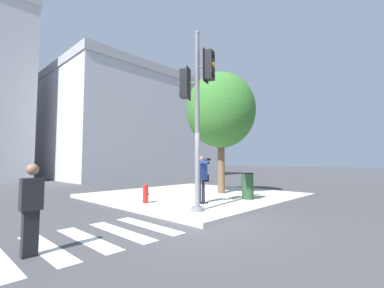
{
  "coord_description": "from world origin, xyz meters",
  "views": [
    {
      "loc": [
        -5.25,
        -4.63,
        1.62
      ],
      "look_at": [
        1.09,
        1.37,
        2.23
      ],
      "focal_mm": 24.0,
      "sensor_mm": 36.0,
      "label": 1
    }
  ],
  "objects_px": {
    "pedestrian_distant": "(31,207)",
    "street_tree": "(221,111)",
    "person_photographer": "(202,175)",
    "fire_hydrant": "(146,193)",
    "trash_bin": "(248,186)",
    "traffic_signal_pole": "(197,98)"
  },
  "relations": [
    {
      "from": "street_tree",
      "to": "trash_bin",
      "type": "xyz_separation_m",
      "value": [
        -0.87,
        -1.96,
        -3.43
      ]
    },
    {
      "from": "trash_bin",
      "to": "fire_hydrant",
      "type": "bearing_deg",
      "value": 147.15
    },
    {
      "from": "pedestrian_distant",
      "to": "trash_bin",
      "type": "xyz_separation_m",
      "value": [
        7.63,
        0.33,
        -0.18
      ]
    },
    {
      "from": "traffic_signal_pole",
      "to": "person_photographer",
      "type": "relative_size",
      "value": 3.34
    },
    {
      "from": "person_photographer",
      "to": "fire_hydrant",
      "type": "relative_size",
      "value": 2.47
    },
    {
      "from": "street_tree",
      "to": "pedestrian_distant",
      "type": "bearing_deg",
      "value": -164.93
    },
    {
      "from": "pedestrian_distant",
      "to": "trash_bin",
      "type": "height_order",
      "value": "pedestrian_distant"
    },
    {
      "from": "street_tree",
      "to": "fire_hydrant",
      "type": "xyz_separation_m",
      "value": [
        -4.23,
        0.21,
        -3.61
      ]
    },
    {
      "from": "trash_bin",
      "to": "street_tree",
      "type": "bearing_deg",
      "value": 66.05
    },
    {
      "from": "person_photographer",
      "to": "pedestrian_distant",
      "type": "bearing_deg",
      "value": -170.34
    },
    {
      "from": "traffic_signal_pole",
      "to": "pedestrian_distant",
      "type": "xyz_separation_m",
      "value": [
        -4.41,
        -0.12,
        -2.73
      ]
    },
    {
      "from": "street_tree",
      "to": "trash_bin",
      "type": "bearing_deg",
      "value": -113.95
    },
    {
      "from": "pedestrian_distant",
      "to": "street_tree",
      "type": "bearing_deg",
      "value": 15.07
    },
    {
      "from": "traffic_signal_pole",
      "to": "trash_bin",
      "type": "xyz_separation_m",
      "value": [
        3.22,
        0.21,
        -2.91
      ]
    },
    {
      "from": "fire_hydrant",
      "to": "street_tree",
      "type": "bearing_deg",
      "value": -2.85
    },
    {
      "from": "pedestrian_distant",
      "to": "fire_hydrant",
      "type": "relative_size",
      "value": 2.34
    },
    {
      "from": "traffic_signal_pole",
      "to": "pedestrian_distant",
      "type": "height_order",
      "value": "traffic_signal_pole"
    },
    {
      "from": "traffic_signal_pole",
      "to": "trash_bin",
      "type": "height_order",
      "value": "traffic_signal_pole"
    },
    {
      "from": "person_photographer",
      "to": "pedestrian_distant",
      "type": "height_order",
      "value": "person_photographer"
    },
    {
      "from": "person_photographer",
      "to": "fire_hydrant",
      "type": "height_order",
      "value": "person_photographer"
    },
    {
      "from": "street_tree",
      "to": "fire_hydrant",
      "type": "distance_m",
      "value": 5.57
    },
    {
      "from": "pedestrian_distant",
      "to": "street_tree",
      "type": "relative_size",
      "value": 0.27
    }
  ]
}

